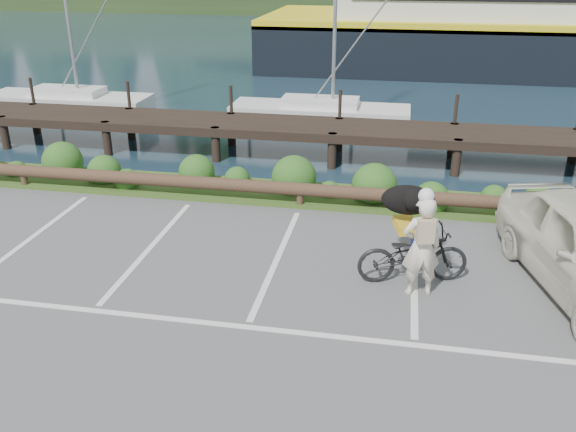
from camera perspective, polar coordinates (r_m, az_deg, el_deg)
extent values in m
plane|color=#4E4F51|center=(10.12, -3.28, -9.12)|extent=(72.00, 72.00, 0.00)
plane|color=#172A37|center=(56.69, 8.77, 16.50)|extent=(160.00, 160.00, 0.00)
cube|color=#3D5B21|center=(14.75, 1.58, 2.01)|extent=(34.00, 1.60, 0.10)
imported|color=black|center=(11.03, 11.60, -3.59)|extent=(2.08, 1.14, 1.04)
imported|color=silver|center=(10.46, 12.37, -2.85)|extent=(0.74, 0.58, 1.81)
ellipsoid|color=black|center=(11.26, 11.15, 1.49)|extent=(0.69, 1.05, 0.56)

